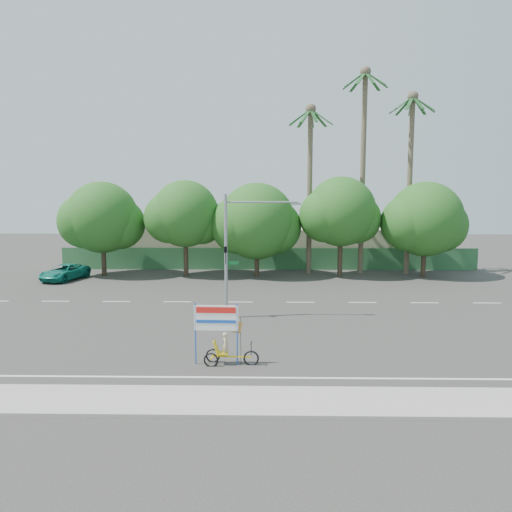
{
  "coord_description": "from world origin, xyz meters",
  "views": [
    {
      "loc": [
        -0.3,
        -23.65,
        7.15
      ],
      "look_at": [
        -0.82,
        4.32,
        3.5
      ],
      "focal_mm": 35.0,
      "sensor_mm": 36.0,
      "label": 1
    }
  ],
  "objects": [
    {
      "name": "pickup_truck",
      "position": [
        -16.53,
        15.84,
        0.64
      ],
      "size": [
        3.27,
        4.98,
        1.27
      ],
      "primitive_type": "imported",
      "rotation": [
        0.0,
        0.0,
        -0.27
      ],
      "color": "#107563",
      "rests_on": "ground"
    },
    {
      "name": "palm_tall",
      "position": [
        8.0,
        19.5,
        10.46
      ],
      "size": [
        3.73,
        3.79,
        17.45
      ],
      "color": "#70604C",
      "rests_on": "ground"
    },
    {
      "name": "tree_far_right",
      "position": [
        12.95,
        18.0,
        4.64
      ],
      "size": [
        7.38,
        6.2,
        7.94
      ],
      "color": "#473828",
      "rests_on": "ground"
    },
    {
      "name": "sidewalk_near",
      "position": [
        0.0,
        -7.5,
        0.06
      ],
      "size": [
        50.0,
        2.4,
        0.12
      ],
      "primitive_type": "cube",
      "color": "gray",
      "rests_on": "ground"
    },
    {
      "name": "tree_center",
      "position": [
        -1.05,
        18.0,
        4.47
      ],
      "size": [
        7.62,
        6.4,
        7.85
      ],
      "color": "#473828",
      "rests_on": "ground"
    },
    {
      "name": "building_left",
      "position": [
        -10.0,
        26.0,
        2.0
      ],
      "size": [
        12.0,
        8.0,
        4.0
      ],
      "primitive_type": "cube",
      "color": "beige",
      "rests_on": "ground"
    },
    {
      "name": "trike_billboard",
      "position": [
        -2.06,
        -3.72,
        1.06
      ],
      "size": [
        2.69,
        0.63,
        2.64
      ],
      "rotation": [
        0.0,
        0.0,
        -0.04
      ],
      "color": "black",
      "rests_on": "ground"
    },
    {
      "name": "palm_short",
      "position": [
        3.5,
        19.5,
        8.86
      ],
      "size": [
        3.73,
        3.79,
        14.45
      ],
      "color": "#70604C",
      "rests_on": "ground"
    },
    {
      "name": "tree_far_left",
      "position": [
        -14.05,
        18.0,
        4.76
      ],
      "size": [
        7.14,
        6.0,
        7.96
      ],
      "color": "#473828",
      "rests_on": "ground"
    },
    {
      "name": "tree_right",
      "position": [
        5.95,
        18.0,
        5.24
      ],
      "size": [
        6.9,
        5.8,
        8.36
      ],
      "color": "#473828",
      "rests_on": "ground"
    },
    {
      "name": "traffic_signal",
      "position": [
        -2.2,
        3.98,
        2.92
      ],
      "size": [
        4.72,
        1.1,
        7.0
      ],
      "color": "gray",
      "rests_on": "ground"
    },
    {
      "name": "building_right",
      "position": [
        8.0,
        26.0,
        1.8
      ],
      "size": [
        14.0,
        8.0,
        3.6
      ],
      "primitive_type": "cube",
      "color": "beige",
      "rests_on": "ground"
    },
    {
      "name": "fence",
      "position": [
        0.0,
        21.5,
        1.0
      ],
      "size": [
        38.0,
        0.08,
        2.0
      ],
      "primitive_type": "cube",
      "color": "#336B3D",
      "rests_on": "ground"
    },
    {
      "name": "palm_mid",
      "position": [
        12.0,
        19.5,
        9.4
      ],
      "size": [
        3.73,
        3.79,
        15.45
      ],
      "color": "#70604C",
      "rests_on": "ground"
    },
    {
      "name": "ground",
      "position": [
        0.0,
        0.0,
        0.0
      ],
      "size": [
        120.0,
        120.0,
        0.0
      ],
      "primitive_type": "plane",
      "color": "#33302D",
      "rests_on": "ground"
    },
    {
      "name": "tree_left",
      "position": [
        -7.05,
        18.0,
        5.06
      ],
      "size": [
        6.66,
        5.6,
        8.07
      ],
      "color": "#473828",
      "rests_on": "ground"
    }
  ]
}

